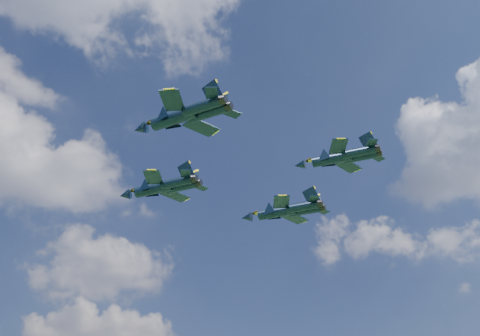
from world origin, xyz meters
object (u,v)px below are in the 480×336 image
jet_left (171,119)px  jet_slot (329,159)px  jet_right (274,212)px  jet_lead (151,189)px

jet_left → jet_slot: 26.55m
jet_left → jet_right: jet_right is taller
jet_lead → jet_slot: jet_lead is taller
jet_left → jet_right: (27.59, 25.04, 0.85)m
jet_lead → jet_left: size_ratio=0.99×
jet_lead → jet_right: bearing=-45.7°
jet_lead → jet_left: jet_lead is taller
jet_right → jet_slot: 23.38m
jet_slot → jet_lead: bearing=87.9°
jet_lead → jet_slot: (23.08, -23.80, -1.62)m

